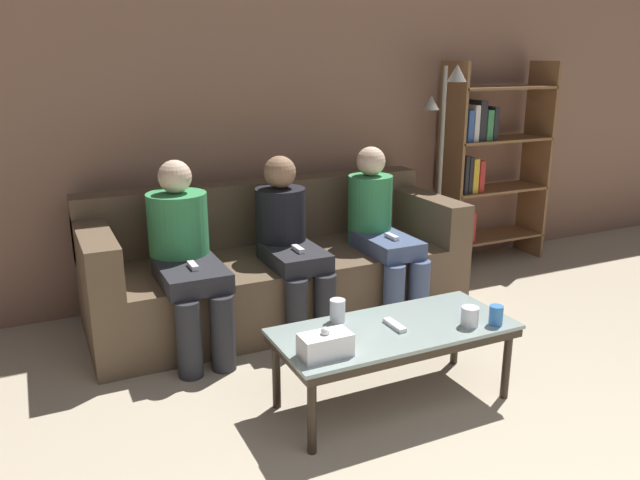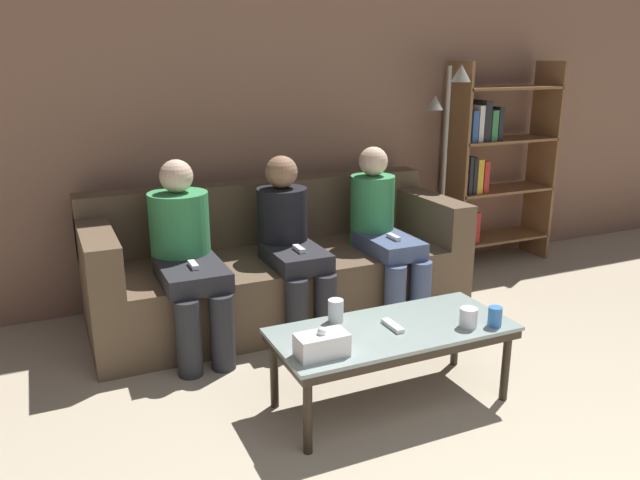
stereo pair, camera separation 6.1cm
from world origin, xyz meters
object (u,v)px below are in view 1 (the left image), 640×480
object	(u,v)px
cup_far_center	(470,317)
game_remote	(395,325)
tissue_box	(325,345)
couch	(275,268)
cup_near_left	(337,311)
coffee_table	(394,335)
seated_person_left_end	(185,251)
cup_near_right	(496,315)
seated_person_mid_left	(289,240)
seated_person_mid_right	(380,228)
standing_lamp	(443,151)
bookshelf	(483,164)

from	to	relation	value
cup_far_center	game_remote	size ratio (longest dim) A/B	0.62
cup_far_center	tissue_box	world-z (taller)	tissue_box
couch	cup_near_left	size ratio (longest dim) A/B	21.00
coffee_table	game_remote	size ratio (longest dim) A/B	7.60
couch	tissue_box	bearing A→B (deg)	-103.05
seated_person_left_end	coffee_table	bearing A→B (deg)	-55.28
cup_near_right	seated_person_left_end	xyz separation A→B (m)	(-1.17, 1.23, 0.13)
seated_person_mid_left	seated_person_left_end	bearing A→B (deg)	-179.68
seated_person_mid_left	seated_person_mid_right	xyz separation A→B (m)	(0.63, -0.01, 0.00)
cup_far_center	standing_lamp	size ratio (longest dim) A/B	0.06
seated_person_mid_left	seated_person_mid_right	distance (m)	0.63
coffee_table	game_remote	xyz separation A→B (m)	(-0.00, -0.00, 0.05)
cup_near_right	seated_person_left_end	size ratio (longest dim) A/B	0.09
cup_near_left	standing_lamp	distance (m)	2.01
tissue_box	seated_person_mid_left	world-z (taller)	seated_person_mid_left
seated_person_left_end	seated_person_mid_right	world-z (taller)	seated_person_left_end
couch	standing_lamp	bearing A→B (deg)	5.93
cup_far_center	bookshelf	xyz separation A→B (m)	(1.46, 1.70, 0.36)
game_remote	seated_person_mid_left	xyz separation A→B (m)	(-0.10, 1.05, 0.15)
cup_near_left	seated_person_mid_left	size ratio (longest dim) A/B	0.11
couch	cup_near_left	world-z (taller)	couch
seated_person_mid_left	game_remote	bearing A→B (deg)	-84.80
tissue_box	seated_person_mid_left	bearing A→B (deg)	74.51
coffee_table	cup_near_right	bearing A→B (deg)	-22.14
coffee_table	cup_near_left	size ratio (longest dim) A/B	10.19
standing_lamp	coffee_table	bearing A→B (deg)	-131.93
cup_near_left	seated_person_left_end	xyz separation A→B (m)	(-0.51, 0.87, 0.12)
cup_near_left	seated_person_left_end	distance (m)	1.02
game_remote	seated_person_mid_left	bearing A→B (deg)	95.20
seated_person_left_end	seated_person_mid_left	xyz separation A→B (m)	(0.63, 0.00, -0.01)
cup_near_right	seated_person_mid_left	size ratio (longest dim) A/B	0.09
coffee_table	seated_person_mid_right	size ratio (longest dim) A/B	1.07
cup_near_left	cup_far_center	distance (m)	0.62
tissue_box	game_remote	size ratio (longest dim) A/B	1.47
cup_near_left	game_remote	bearing A→B (deg)	-38.91
coffee_table	cup_far_center	distance (m)	0.36
tissue_box	game_remote	distance (m)	0.44
bookshelf	standing_lamp	bearing A→B (deg)	-164.35
bookshelf	seated_person_mid_right	size ratio (longest dim) A/B	1.49
bookshelf	seated_person_left_end	bearing A→B (deg)	-168.36
coffee_table	bookshelf	distance (m)	2.41
bookshelf	seated_person_left_end	distance (m)	2.57
cup_near_left	couch	bearing A→B (deg)	83.95
cup_far_center	seated_person_mid_left	bearing A→B (deg)	109.52
seated_person_mid_right	coffee_table	bearing A→B (deg)	-117.28
couch	cup_near_right	distance (m)	1.56
cup_far_center	seated_person_mid_left	size ratio (longest dim) A/B	0.09
cup_far_center	seated_person_mid_right	xyz separation A→B (m)	(0.21, 1.17, 0.11)
standing_lamp	seated_person_mid_left	xyz separation A→B (m)	(-1.37, -0.37, -0.40)
cup_near_right	seated_person_mid_left	xyz separation A→B (m)	(-0.54, 1.23, 0.11)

